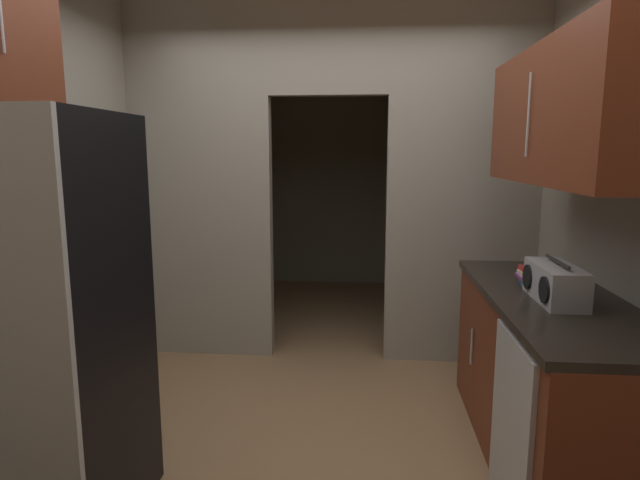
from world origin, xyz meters
TOP-DOWN VIEW (x-y plane):
  - ground at (0.00, 0.00)m, footprint 20.00×20.00m
  - kitchen_partition at (0.00, 1.48)m, footprint 3.10×0.12m
  - adjoining_room_shell at (0.00, 3.19)m, footprint 3.10×2.52m
  - refrigerator at (-1.14, -0.56)m, footprint 0.81×0.75m
  - lower_cabinet_run at (1.23, 0.12)m, footprint 0.65×1.76m
  - dishwasher at (0.91, -0.37)m, footprint 0.02×0.56m
  - upper_cabinet_counterside at (1.23, 0.12)m, footprint 0.36×1.58m
  - boombox at (1.20, 0.02)m, footprint 0.19×0.44m
  - book_stack at (1.18, 0.33)m, footprint 0.15×0.15m

SIDE VIEW (x-z plane):
  - ground at x=0.00m, z-range 0.00..0.00m
  - dishwasher at x=0.91m, z-range 0.00..0.83m
  - lower_cabinet_run at x=1.23m, z-range 0.00..0.89m
  - refrigerator at x=-1.14m, z-range 0.00..1.77m
  - book_stack at x=1.18m, z-range 0.89..1.00m
  - boombox at x=1.20m, z-range 0.88..1.09m
  - adjoining_room_shell at x=0.00m, z-range 0.00..2.84m
  - kitchen_partition at x=0.00m, z-range 0.10..2.94m
  - upper_cabinet_counterside at x=1.23m, z-range 1.46..2.12m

